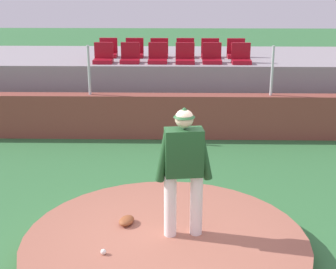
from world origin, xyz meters
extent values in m
plane|color=#326D39|center=(0.00, 0.00, 0.00)|extent=(60.00, 60.00, 0.00)
cylinder|color=#9A5A47|center=(0.00, 0.00, 0.14)|extent=(3.92, 3.92, 0.27)
cylinder|color=white|center=(0.06, 0.11, 0.72)|extent=(0.17, 0.17, 0.89)
cylinder|color=white|center=(0.42, 0.16, 0.72)|extent=(0.17, 0.17, 0.89)
cube|color=#1E4723|center=(0.24, 0.14, 1.48)|extent=(0.53, 0.33, 0.64)
cylinder|color=#1E4723|center=(-0.02, 0.10, 1.44)|extent=(0.25, 0.14, 0.73)
cylinder|color=#1E4723|center=(0.50, 0.17, 1.44)|extent=(0.27, 0.15, 0.73)
sphere|color=beige|center=(0.24, 0.14, 1.94)|extent=(0.25, 0.25, 0.25)
cone|color=#1E4723|center=(0.24, 0.14, 2.03)|extent=(0.32, 0.32, 0.14)
sphere|color=white|center=(-0.79, -0.41, 0.31)|extent=(0.07, 0.07, 0.07)
ellipsoid|color=brown|center=(-0.57, 0.40, 0.33)|extent=(0.28, 0.35, 0.11)
cube|color=brown|center=(0.00, 5.25, 0.52)|extent=(14.14, 0.40, 1.03)
cylinder|color=silver|center=(-1.89, 5.25, 1.61)|extent=(0.06, 0.06, 1.14)
cylinder|color=silver|center=(2.31, 5.25, 1.61)|extent=(0.06, 0.06, 1.14)
cube|color=gray|center=(0.00, 7.81, 0.78)|extent=(13.35, 3.55, 1.56)
cube|color=maroon|center=(-1.74, 6.49, 1.61)|extent=(0.48, 0.44, 0.10)
cube|color=maroon|center=(-1.74, 6.67, 1.86)|extent=(0.48, 0.08, 0.40)
cube|color=maroon|center=(-1.06, 6.51, 1.61)|extent=(0.48, 0.44, 0.10)
cube|color=maroon|center=(-1.06, 6.69, 1.86)|extent=(0.48, 0.08, 0.40)
cube|color=maroon|center=(-0.36, 6.51, 1.61)|extent=(0.48, 0.44, 0.10)
cube|color=maroon|center=(-0.36, 6.69, 1.86)|extent=(0.48, 0.08, 0.40)
cube|color=maroon|center=(0.34, 6.48, 1.61)|extent=(0.48, 0.44, 0.10)
cube|color=maroon|center=(0.34, 6.66, 1.86)|extent=(0.48, 0.08, 0.40)
cube|color=maroon|center=(1.02, 6.51, 1.61)|extent=(0.48, 0.44, 0.10)
cube|color=maroon|center=(1.02, 6.69, 1.86)|extent=(0.48, 0.08, 0.40)
cube|color=maroon|center=(1.76, 6.48, 1.61)|extent=(0.48, 0.44, 0.10)
cube|color=maroon|center=(1.76, 6.66, 1.86)|extent=(0.48, 0.08, 0.40)
cube|color=maroon|center=(-1.74, 7.41, 1.61)|extent=(0.48, 0.44, 0.10)
cube|color=maroon|center=(-1.74, 7.59, 1.86)|extent=(0.48, 0.08, 0.40)
cube|color=maroon|center=(-1.02, 7.40, 1.61)|extent=(0.48, 0.44, 0.10)
cube|color=maroon|center=(-1.02, 7.58, 1.86)|extent=(0.48, 0.08, 0.40)
cube|color=maroon|center=(-0.35, 7.37, 1.61)|extent=(0.48, 0.44, 0.10)
cube|color=maroon|center=(-0.35, 7.55, 1.86)|extent=(0.48, 0.08, 0.40)
cube|color=maroon|center=(0.36, 7.40, 1.61)|extent=(0.48, 0.44, 0.10)
cube|color=maroon|center=(0.36, 7.58, 1.86)|extent=(0.48, 0.08, 0.40)
cube|color=maroon|center=(1.03, 7.37, 1.61)|extent=(0.48, 0.44, 0.10)
cube|color=maroon|center=(1.03, 7.55, 1.86)|extent=(0.48, 0.08, 0.40)
cube|color=maroon|center=(1.73, 7.37, 1.61)|extent=(0.48, 0.44, 0.10)
cube|color=maroon|center=(1.73, 7.55, 1.86)|extent=(0.48, 0.08, 0.40)
camera|label=1|loc=(0.15, -5.98, 3.72)|focal=52.91mm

